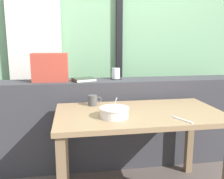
% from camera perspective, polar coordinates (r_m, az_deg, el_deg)
% --- Properties ---
extents(outdoor_backdrop, '(4.80, 0.08, 2.80)m').
position_cam_1_polar(outdoor_backdrop, '(2.96, -1.15, 14.43)').
color(outdoor_backdrop, '#7AAD7F').
rests_on(outdoor_backdrop, ground).
extents(curtain_left_panel, '(0.56, 0.06, 2.50)m').
position_cam_1_polar(curtain_left_panel, '(2.85, -17.32, 11.04)').
color(curtain_left_panel, silver).
rests_on(curtain_left_panel, ground).
extents(window_divider_post, '(0.07, 0.05, 2.60)m').
position_cam_1_polar(window_divider_post, '(2.90, 1.67, 12.51)').
color(window_divider_post, black).
rests_on(window_divider_post, ground).
extents(dark_console_ledge, '(2.80, 0.32, 0.86)m').
position_cam_1_polar(dark_console_ledge, '(2.50, 0.85, -7.54)').
color(dark_console_ledge, '#38383D').
rests_on(dark_console_ledge, ground).
extents(breakfast_table, '(1.25, 0.70, 0.70)m').
position_cam_1_polar(breakfast_table, '(1.92, 6.23, -8.01)').
color(breakfast_table, '#826849').
rests_on(breakfast_table, ground).
extents(coaster_square, '(0.10, 0.10, 0.00)m').
position_cam_1_polar(coaster_square, '(2.44, 0.88, 2.48)').
color(coaster_square, black).
rests_on(coaster_square, dark_console_ledge).
extents(juice_glass, '(0.08, 0.08, 0.10)m').
position_cam_1_polar(juice_glass, '(2.44, 0.88, 3.66)').
color(juice_glass, white).
rests_on(juice_glass, coaster_square).
extents(closed_book, '(0.24, 0.20, 0.03)m').
position_cam_1_polar(closed_book, '(2.33, -6.48, 2.27)').
color(closed_book, '#334233').
rests_on(closed_book, dark_console_ledge).
extents(throw_pillow, '(0.33, 0.16, 0.26)m').
position_cam_1_polar(throw_pillow, '(2.35, -14.04, 4.95)').
color(throw_pillow, '#B74233').
rests_on(throw_pillow, dark_console_ledge).
extents(soup_bowl, '(0.21, 0.21, 0.15)m').
position_cam_1_polar(soup_bowl, '(1.73, 0.51, -5.29)').
color(soup_bowl, silver).
rests_on(soup_bowl, breakfast_table).
extents(fork_utensil, '(0.09, 0.16, 0.01)m').
position_cam_1_polar(fork_utensil, '(1.75, 15.95, -6.70)').
color(fork_utensil, silver).
rests_on(fork_utensil, breakfast_table).
extents(ceramic_mug, '(0.11, 0.08, 0.08)m').
position_cam_1_polar(ceramic_mug, '(2.05, -4.39, -2.50)').
color(ceramic_mug, '#4C4C4C').
rests_on(ceramic_mug, breakfast_table).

